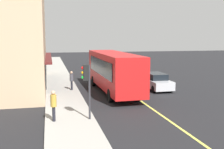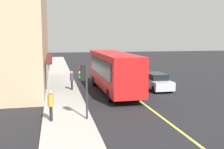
# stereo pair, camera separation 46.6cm
# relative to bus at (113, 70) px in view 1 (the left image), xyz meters

# --- Properties ---
(ground) EXTENTS (120.00, 120.00, 0.00)m
(ground) POSITION_rel_bus_xyz_m (1.69, -1.31, -1.99)
(ground) COLOR black
(sidewalk) EXTENTS (80.00, 2.89, 0.15)m
(sidewalk) POSITION_rel_bus_xyz_m (1.69, 4.41, -1.91)
(sidewalk) COLOR #9E9B93
(sidewalk) RESTS_ON ground
(lane_centre_stripe) EXTENTS (36.00, 0.16, 0.01)m
(lane_centre_stripe) POSITION_rel_bus_xyz_m (1.69, -1.31, -1.98)
(lane_centre_stripe) COLOR #D8D14C
(lane_centre_stripe) RESTS_ON ground
(storefront_building) EXTENTS (18.96, 8.84, 10.95)m
(storefront_building) POSITION_rel_bus_xyz_m (5.53, 9.96, 3.48)
(storefront_building) COLOR tan
(storefront_building) RESTS_ON ground
(bus) EXTENTS (11.17, 2.75, 3.50)m
(bus) POSITION_rel_bus_xyz_m (0.00, 0.00, 0.00)
(bus) COLOR red
(bus) RESTS_ON ground
(traffic_light) EXTENTS (0.30, 0.52, 3.20)m
(traffic_light) POSITION_rel_bus_xyz_m (-7.99, 3.45, 0.55)
(traffic_light) COLOR #2D2D33
(traffic_light) RESTS_ON sidewalk
(car_silver) EXTENTS (4.31, 1.88, 1.52)m
(car_silver) POSITION_rel_bus_xyz_m (0.39, -4.23, -1.24)
(car_silver) COLOR #B7BABF
(car_silver) RESTS_ON ground
(pedestrian_by_curb) EXTENTS (0.34, 0.34, 1.78)m
(pedestrian_by_curb) POSITION_rel_bus_xyz_m (-7.95, 5.34, -0.76)
(pedestrian_by_curb) COLOR black
(pedestrian_by_curb) RESTS_ON sidewalk
(pedestrian_waiting) EXTENTS (0.34, 0.34, 1.69)m
(pedestrian_waiting) POSITION_rel_bus_xyz_m (1.12, 3.57, -0.82)
(pedestrian_waiting) COLOR black
(pedestrian_waiting) RESTS_ON sidewalk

